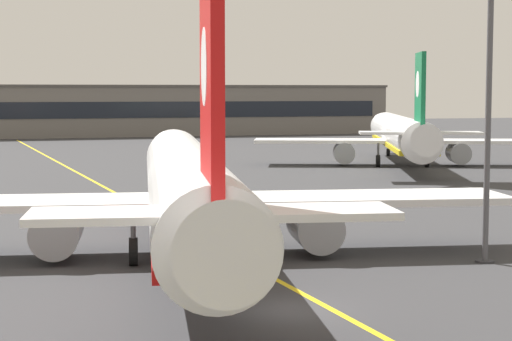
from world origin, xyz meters
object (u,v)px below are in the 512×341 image
airliner_foreground (188,188)px  safety_cone_by_nose_gear (153,209)px  airliner_background (401,135)px  apron_lamp_post (489,102)px

airliner_foreground → safety_cone_by_nose_gear: 16.04m
airliner_background → apron_lamp_post: 54.35m
airliner_background → safety_cone_by_nose_gear: 43.55m
airliner_foreground → airliner_background: airliner_foreground is taller
safety_cone_by_nose_gear → airliner_background: bearing=42.0°
airliner_foreground → airliner_background: size_ratio=1.05×
apron_lamp_post → airliner_foreground: bearing=157.3°
airliner_foreground → safety_cone_by_nose_gear: airliner_foreground is taller
apron_lamp_post → safety_cone_by_nose_gear: (-11.86, 21.13, -7.28)m
airliner_background → apron_lamp_post: size_ratio=2.72×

